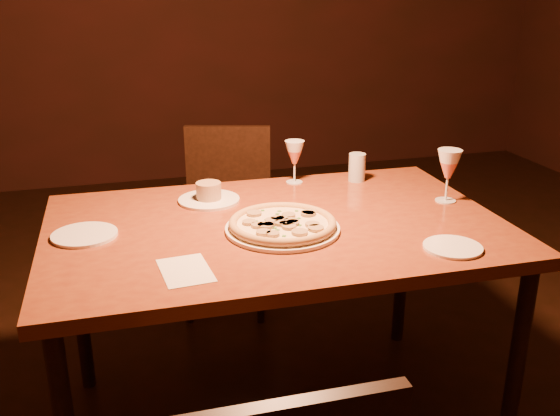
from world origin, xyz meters
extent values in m
cube|color=brown|center=(-0.24, 0.29, 0.79)|extent=(1.53, 1.00, 0.04)
cylinder|color=black|center=(-0.92, 0.72, 0.38)|extent=(0.05, 0.05, 0.77)
cylinder|color=black|center=(0.45, -0.15, 0.38)|extent=(0.05, 0.05, 0.77)
cylinder|color=black|center=(0.46, 0.70, 0.38)|extent=(0.05, 0.05, 0.77)
cube|color=black|center=(-0.23, 1.23, 0.46)|extent=(0.54, 0.54, 0.04)
cube|color=black|center=(-0.17, 1.42, 0.69)|extent=(0.42, 0.15, 0.41)
cylinder|color=black|center=(-0.45, 1.11, 0.22)|extent=(0.04, 0.04, 0.44)
cylinder|color=black|center=(-0.35, 1.45, 0.22)|extent=(0.04, 0.04, 0.44)
cylinder|color=black|center=(-0.11, 1.01, 0.22)|extent=(0.04, 0.04, 0.44)
cylinder|color=black|center=(-0.02, 1.35, 0.22)|extent=(0.04, 0.04, 0.44)
cylinder|color=white|center=(-0.24, 0.21, 0.82)|extent=(0.37, 0.37, 0.01)
cylinder|color=beige|center=(-0.24, 0.21, 0.83)|extent=(0.34, 0.34, 0.01)
torus|color=tan|center=(-0.24, 0.21, 0.84)|extent=(0.35, 0.35, 0.03)
cylinder|color=white|center=(-0.42, 0.56, 0.82)|extent=(0.22, 0.22, 0.01)
cylinder|color=#A57E5E|center=(-0.42, 0.56, 0.85)|extent=(0.09, 0.09, 0.06)
cylinder|color=silver|center=(0.20, 0.65, 0.87)|extent=(0.07, 0.07, 0.11)
cylinder|color=white|center=(-0.86, 0.34, 0.82)|extent=(0.21, 0.21, 0.01)
cylinder|color=white|center=(0.22, -0.07, 0.82)|extent=(0.18, 0.18, 0.01)
cube|color=white|center=(-0.58, 0.00, 0.81)|extent=(0.15, 0.21, 0.00)
camera|label=1|loc=(-0.76, -1.58, 1.58)|focal=40.00mm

